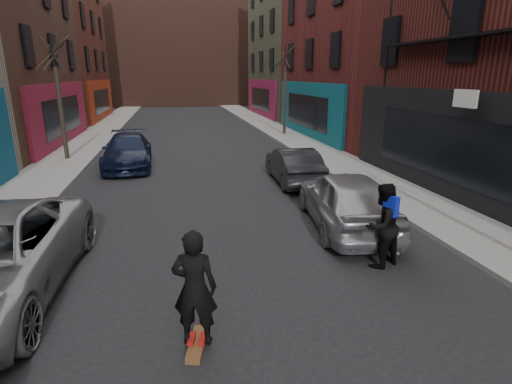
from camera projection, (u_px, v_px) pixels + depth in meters
name	position (u px, v px, depth m)	size (l,w,h in m)	color
sidewalk_left	(105.00, 128.00, 30.31)	(2.50, 84.00, 0.13)	gray
sidewalk_right	(265.00, 124.00, 32.74)	(2.50, 84.00, 0.13)	gray
building_far	(178.00, 51.00, 54.00)	(40.00, 10.00, 14.00)	#47281E
tree_left_far	(58.00, 88.00, 18.11)	(2.00, 2.00, 6.50)	black
tree_right_far	(285.00, 82.00, 26.12)	(2.00, 2.00, 6.80)	black
parked_left_end	(128.00, 151.00, 17.61)	(1.99, 4.91, 1.42)	black
parked_right_far	(346.00, 199.00, 10.55)	(1.85, 4.60, 1.57)	#96989E
parked_right_end	(293.00, 165.00, 15.05)	(1.41, 4.05, 1.33)	black
skateboard	(197.00, 344.00, 6.01)	(0.22, 0.80, 0.10)	brown
skateboarder	(195.00, 288.00, 5.74)	(0.65, 0.43, 1.79)	black
pedestrian	(382.00, 225.00, 8.35)	(1.08, 0.98, 1.83)	black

